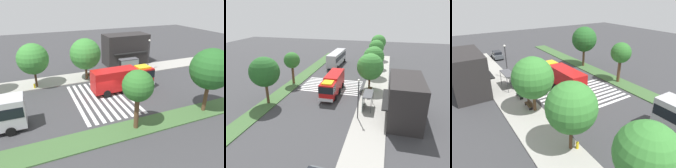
# 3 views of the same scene
# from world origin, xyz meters

# --- Properties ---
(ground_plane) EXTENTS (120.00, 120.00, 0.00)m
(ground_plane) POSITION_xyz_m (0.00, 0.00, 0.00)
(ground_plane) COLOR #38383A
(sidewalk) EXTENTS (60.00, 4.65, 0.14)m
(sidewalk) POSITION_xyz_m (0.00, 8.83, 0.07)
(sidewalk) COLOR #9E9B93
(sidewalk) RESTS_ON ground_plane
(median_strip) EXTENTS (60.00, 3.00, 0.14)m
(median_strip) POSITION_xyz_m (0.00, -8.00, 0.07)
(median_strip) COLOR #3D6033
(median_strip) RESTS_ON ground_plane
(crosswalk) EXTENTS (7.65, 11.70, 0.01)m
(crosswalk) POSITION_xyz_m (-0.60, 0.00, 0.01)
(crosswalk) COLOR silver
(crosswalk) RESTS_ON ground_plane
(fire_truck) EXTENTS (9.62, 2.90, 3.53)m
(fire_truck) POSITION_xyz_m (3.38, 1.25, 2.00)
(fire_truck) COLOR #B71414
(fire_truck) RESTS_ON ground_plane
(parked_car_west) EXTENTS (4.76, 2.07, 1.64)m
(parked_car_west) POSITION_xyz_m (-29.59, 5.30, 0.85)
(parked_car_west) COLOR navy
(parked_car_west) RESTS_ON ground_plane
(transit_bus) EXTENTS (10.89, 2.99, 3.69)m
(transit_bus) POSITION_xyz_m (-15.81, -2.93, 2.18)
(transit_bus) COLOR #B2B2B7
(transit_bus) RESTS_ON ground_plane
(bus_stop_shelter) EXTENTS (3.50, 1.40, 2.46)m
(bus_stop_shelter) POSITION_xyz_m (7.56, 7.80, 1.89)
(bus_stop_shelter) COLOR #4C4C51
(bus_stop_shelter) RESTS_ON sidewalk
(bench_near_shelter) EXTENTS (1.60, 0.50, 0.90)m
(bench_near_shelter) POSITION_xyz_m (3.56, 7.82, 0.59)
(bench_near_shelter) COLOR #2D472D
(bench_near_shelter) RESTS_ON sidewalk
(bench_west_of_shelter) EXTENTS (1.60, 0.50, 0.90)m
(bench_west_of_shelter) POSITION_xyz_m (0.38, 7.82, 0.59)
(bench_west_of_shelter) COLOR #4C3823
(bench_west_of_shelter) RESTS_ON sidewalk
(street_lamp) EXTENTS (0.36, 0.36, 5.89)m
(street_lamp) POSITION_xyz_m (11.08, 7.10, 3.64)
(street_lamp) COLOR #2D2D30
(street_lamp) RESTS_ON sidewalk
(storefront_building) EXTENTS (8.91, 5.26, 6.06)m
(storefront_building) POSITION_xyz_m (9.46, 13.37, 3.03)
(storefront_building) COLOR #282626
(storefront_building) RESTS_ON ground_plane
(sidewalk_tree_far_west) EXTENTS (4.29, 4.29, 7.30)m
(sidewalk_tree_far_west) POSITION_xyz_m (-24.80, 7.50, 5.25)
(sidewalk_tree_far_west) COLOR #513823
(sidewalk_tree_far_west) RESTS_ON sidewalk
(sidewalk_tree_west) EXTENTS (3.84, 3.84, 7.11)m
(sidewalk_tree_west) POSITION_xyz_m (-16.08, 7.50, 5.29)
(sidewalk_tree_west) COLOR #47301E
(sidewalk_tree_west) RESTS_ON sidewalk
(sidewalk_tree_center) EXTENTS (4.63, 4.63, 6.75)m
(sidewalk_tree_center) POSITION_xyz_m (-8.68, 7.50, 4.57)
(sidewalk_tree_center) COLOR #47301E
(sidewalk_tree_center) RESTS_ON sidewalk
(sidewalk_tree_east) EXTENTS (5.02, 5.02, 6.86)m
(sidewalk_tree_east) POSITION_xyz_m (-0.66, 7.50, 4.49)
(sidewalk_tree_east) COLOR #513823
(sidewalk_tree_east) RESTS_ON sidewalk
(median_tree_far_west) EXTENTS (3.21, 3.21, 6.50)m
(median_tree_far_west) POSITION_xyz_m (0.30, -8.00, 4.95)
(median_tree_far_west) COLOR #513823
(median_tree_far_west) RESTS_ON median_strip
(median_tree_west) EXTENTS (4.76, 4.76, 7.72)m
(median_tree_west) POSITION_xyz_m (9.78, -8.00, 5.46)
(median_tree_west) COLOR #513823
(median_tree_west) RESTS_ON median_strip
(fire_hydrant) EXTENTS (0.28, 0.28, 0.70)m
(fire_hydrant) POSITION_xyz_m (-9.04, 7.00, 0.49)
(fire_hydrant) COLOR gold
(fire_hydrant) RESTS_ON sidewalk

